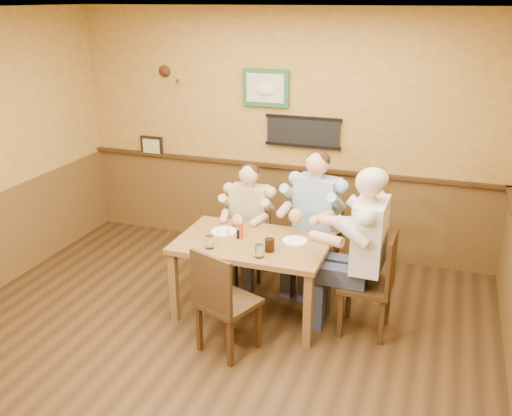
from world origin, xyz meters
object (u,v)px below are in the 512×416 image
Objects in this scene: cola_tumbler at (270,245)px; water_glass_mid at (259,251)px; chair_near_side at (228,300)px; pepper_shaker at (238,234)px; dining_table at (253,250)px; salt_shaker at (228,233)px; chair_right_end at (366,283)px; hot_sauce_bottle at (241,230)px; chair_back_right at (316,244)px; diner_blue_polo at (316,227)px; chair_back_left at (250,242)px; water_glass_left at (209,242)px; diner_tan_shirt at (250,228)px; diner_white_elder at (368,262)px.

water_glass_mid is at bearing -107.33° from cola_tumbler.
chair_near_side is 0.62m from cola_tumbler.
cola_tumbler is 1.42× the size of pepper_shaker.
chair_near_side is (0.01, -0.66, -0.18)m from dining_table.
salt_shaker is (-0.26, 0.02, 0.13)m from dining_table.
hot_sauce_bottle is at bearing -88.64° from chair_right_end.
chair_right_end is 0.93m from cola_tumbler.
chair_back_right is 1.00m from hot_sauce_bottle.
chair_back_right is at bearing 76.87° from water_glass_mid.
chair_back_left is at bearing -161.01° from diner_blue_polo.
diner_blue_polo is 11.10× the size of water_glass_mid.
salt_shaker is at bearing 158.45° from cola_tumbler.
water_glass_left is (-1.38, -0.30, 0.32)m from chair_right_end.
chair_back_left is 0.72m from chair_back_right.
water_glass_mid is 1.49× the size of salt_shaker.
diner_tan_shirt is at bearing 101.25° from pepper_shaker.
chair_back_left is 1.52m from chair_right_end.
diner_tan_shirt is 1.02m from water_glass_left.
diner_white_elder reaches higher than water_glass_left.
hot_sauce_bottle is at bearing 29.14° from pepper_shaker.
water_glass_left is 0.31m from salt_shaker.
diner_white_elder reaches higher than diner_blue_polo.
water_glass_left is 0.49m from water_glass_mid.
diner_tan_shirt reaches higher than water_glass_left.
chair_right_end is 1.45m from water_glass_left.
chair_near_side is 0.69× the size of diner_white_elder.
chair_right_end is 1.01m from water_glass_mid.
diner_white_elder reaches higher than diner_tan_shirt.
cola_tumbler reaches higher than dining_table.
diner_tan_shirt reaches higher than dining_table.
water_glass_left is at bearing 175.69° from water_glass_mid.
pepper_shaker is (0.14, -0.70, 0.39)m from chair_back_left.
chair_near_side reaches higher than cola_tumbler.
water_glass_mid is 0.54m from salt_shaker.
water_glass_left reaches higher than pepper_shaker.
salt_shaker is (-0.68, -0.75, 0.33)m from chair_back_right.
water_glass_left reaches higher than dining_table.
chair_near_side is 0.79m from salt_shaker.
diner_white_elder reaches higher than pepper_shaker.
pepper_shaker is (-0.57, -0.76, 0.14)m from diner_blue_polo.
diner_blue_polo is at bearing -138.08° from chair_right_end.
chair_back_right is (0.71, 0.06, 0.06)m from chair_back_left.
diner_tan_shirt is 9.69× the size of water_glass_left.
hot_sauce_bottle reaches higher than cola_tumbler.
salt_shaker is 0.95× the size of pepper_shaker.
cola_tumbler is (0.22, -0.17, 0.15)m from dining_table.
salt_shaker is (0.03, -0.69, 0.39)m from chair_back_left.
diner_white_elder is at bearing 12.36° from water_glass_left.
water_glass_mid is (-0.90, -0.34, 0.32)m from chair_right_end.
salt_shaker is at bearing -88.64° from chair_right_end.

